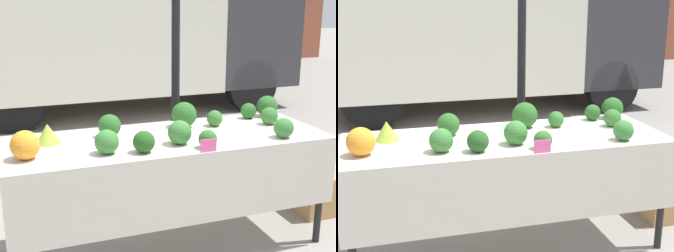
{
  "view_description": "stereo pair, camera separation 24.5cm",
  "coord_description": "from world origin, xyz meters",
  "views": [
    {
      "loc": [
        -1.04,
        -2.89,
        1.75
      ],
      "look_at": [
        0.0,
        0.0,
        0.9
      ],
      "focal_mm": 50.0,
      "sensor_mm": 36.0,
      "label": 1
    },
    {
      "loc": [
        -0.81,
        -2.97,
        1.75
      ],
      "look_at": [
        0.0,
        0.0,
        0.9
      ],
      "focal_mm": 50.0,
      "sensor_mm": 36.0,
      "label": 2
    }
  ],
  "objects": [
    {
      "name": "ground_plane",
      "position": [
        0.0,
        0.0,
        0.0
      ],
      "size": [
        40.0,
        40.0,
        0.0
      ],
      "primitive_type": "plane",
      "color": "gray"
    },
    {
      "name": "tent_pole",
      "position": [
        0.34,
        0.76,
        1.15
      ],
      "size": [
        0.07,
        0.07,
        2.3
      ],
      "color": "black",
      "rests_on": "ground_plane"
    },
    {
      "name": "parked_truck",
      "position": [
        0.64,
        4.42,
        1.39
      ],
      "size": [
        5.29,
        2.24,
        2.58
      ],
      "color": "silver",
      "rests_on": "ground_plane"
    },
    {
      "name": "market_table",
      "position": [
        0.0,
        -0.06,
        0.72
      ],
      "size": [
        2.2,
        0.79,
        0.82
      ],
      "color": "beige",
      "rests_on": "ground_plane"
    },
    {
      "name": "orange_cauliflower",
      "position": [
        -0.95,
        -0.14,
        0.9
      ],
      "size": [
        0.18,
        0.18,
        0.18
      ],
      "color": "orange",
      "rests_on": "market_table"
    },
    {
      "name": "romanesco_head",
      "position": [
        -0.79,
        0.14,
        0.88
      ],
      "size": [
        0.17,
        0.17,
        0.13
      ],
      "color": "#93B238",
      "rests_on": "market_table"
    },
    {
      "name": "broccoli_head_0",
      "position": [
        -0.37,
        0.15,
        0.89
      ],
      "size": [
        0.16,
        0.16,
        0.16
      ],
      "color": "#285B23",
      "rests_on": "market_table"
    },
    {
      "name": "broccoli_head_1",
      "position": [
        0.16,
        -0.31,
        0.88
      ],
      "size": [
        0.12,
        0.12,
        0.12
      ],
      "color": "#2D6628",
      "rests_on": "market_table"
    },
    {
      "name": "broccoli_head_2",
      "position": [
        -0.25,
        -0.26,
        0.89
      ],
      "size": [
        0.14,
        0.14,
        0.14
      ],
      "color": "#23511E",
      "rests_on": "market_table"
    },
    {
      "name": "broccoli_head_3",
      "position": [
        -0.47,
        -0.2,
        0.89
      ],
      "size": [
        0.15,
        0.15,
        0.15
      ],
      "color": "#387533",
      "rests_on": "market_table"
    },
    {
      "name": "broccoli_head_4",
      "position": [
        0.77,
        0.27,
        0.88
      ],
      "size": [
        0.12,
        0.12,
        0.12
      ],
      "color": "#285B23",
      "rests_on": "market_table"
    },
    {
      "name": "broccoli_head_5",
      "position": [
        0.2,
        0.21,
        0.91
      ],
      "size": [
        0.19,
        0.19,
        0.19
      ],
      "color": "#285B23",
      "rests_on": "market_table"
    },
    {
      "name": "broccoli_head_6",
      "position": [
        0.95,
        0.28,
        0.9
      ],
      "size": [
        0.17,
        0.17,
        0.17
      ],
      "color": "#285B23",
      "rests_on": "market_table"
    },
    {
      "name": "broccoli_head_7",
      "position": [
        0.74,
        -0.27,
        0.89
      ],
      "size": [
        0.14,
        0.14,
        0.14
      ],
      "color": "#387533",
      "rests_on": "market_table"
    },
    {
      "name": "broccoli_head_8",
      "position": [
        0.02,
        -0.17,
        0.9
      ],
      "size": [
        0.16,
        0.16,
        0.16
      ],
      "color": "#387533",
      "rests_on": "market_table"
    },
    {
      "name": "broccoli_head_9",
      "position": [
        0.43,
        0.16,
        0.88
      ],
      "size": [
        0.12,
        0.12,
        0.12
      ],
      "color": "#336B2D",
      "rests_on": "market_table"
    },
    {
      "name": "broccoli_head_10",
      "position": [
        0.83,
        0.06,
        0.88
      ],
      "size": [
        0.13,
        0.13,
        0.13
      ],
      "color": "#336B2D",
      "rests_on": "market_table"
    },
    {
      "name": "price_sign",
      "position": [
        0.13,
        -0.38,
        0.86
      ],
      "size": [
        0.11,
        0.01,
        0.08
      ],
      "color": "#F45B9E",
      "rests_on": "market_table"
    },
    {
      "name": "produce_crate",
      "position": [
        1.37,
        0.08,
        0.17
      ],
      "size": [
        0.38,
        0.32,
        0.34
      ],
      "color": "tan",
      "rests_on": "ground_plane"
    }
  ]
}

